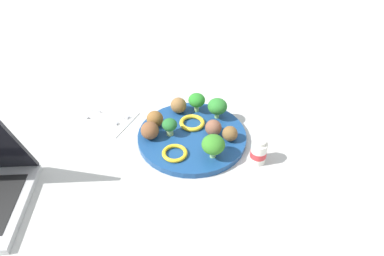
{
  "coord_description": "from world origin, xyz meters",
  "views": [
    {
      "loc": [
        -0.23,
        0.63,
        0.59
      ],
      "look_at": [
        0.0,
        0.0,
        0.04
      ],
      "focal_mm": 32.13,
      "sensor_mm": 36.0,
      "label": 1
    }
  ],
  "objects_px": {
    "broccoli_floret_center": "(213,145)",
    "broccoli_floret_mid_left": "(197,100)",
    "plate": "(192,136)",
    "knife": "(104,111)",
    "napkin": "(103,116)",
    "yogurt_bottle": "(259,152)",
    "broccoli_floret_back_right": "(217,107)",
    "pepper_ring_center": "(192,123)",
    "meatball_front_left": "(213,128)",
    "meatball_mid_left": "(179,105)",
    "pepper_ring_front_left": "(175,153)",
    "broccoli_floret_front_right": "(170,125)",
    "meatball_back_right": "(230,134)",
    "fork": "(96,118)",
    "meatball_back_left": "(155,119)",
    "meatball_front_right": "(150,130)"
  },
  "relations": [
    {
      "from": "pepper_ring_front_left",
      "to": "fork",
      "type": "distance_m",
      "value": 0.27
    },
    {
      "from": "broccoli_floret_mid_left",
      "to": "meatball_back_right",
      "type": "height_order",
      "value": "broccoli_floret_mid_left"
    },
    {
      "from": "broccoli_floret_mid_left",
      "to": "napkin",
      "type": "xyz_separation_m",
      "value": [
        0.25,
        0.1,
        -0.05
      ]
    },
    {
      "from": "broccoli_floret_mid_left",
      "to": "meatball_mid_left",
      "type": "distance_m",
      "value": 0.05
    },
    {
      "from": "plate",
      "to": "knife",
      "type": "bearing_deg",
      "value": -4.54
    },
    {
      "from": "pepper_ring_center",
      "to": "fork",
      "type": "distance_m",
      "value": 0.27
    },
    {
      "from": "meatball_front_left",
      "to": "knife",
      "type": "bearing_deg",
      "value": -0.68
    },
    {
      "from": "broccoli_floret_mid_left",
      "to": "yogurt_bottle",
      "type": "height_order",
      "value": "broccoli_floret_mid_left"
    },
    {
      "from": "broccoli_floret_mid_left",
      "to": "knife",
      "type": "xyz_separation_m",
      "value": [
        0.25,
        0.08,
        -0.04
      ]
    },
    {
      "from": "plate",
      "to": "broccoli_floret_back_right",
      "type": "xyz_separation_m",
      "value": [
        -0.04,
        -0.09,
        0.04
      ]
    },
    {
      "from": "broccoli_floret_front_right",
      "to": "meatball_back_right",
      "type": "relative_size",
      "value": 1.23
    },
    {
      "from": "meatball_back_left",
      "to": "broccoli_floret_center",
      "type": "bearing_deg",
      "value": 160.53
    },
    {
      "from": "meatball_front_left",
      "to": "meatball_back_right",
      "type": "xyz_separation_m",
      "value": [
        -0.05,
        0.01,
        -0.0
      ]
    },
    {
      "from": "fork",
      "to": "knife",
      "type": "height_order",
      "value": "same"
    },
    {
      "from": "plate",
      "to": "yogurt_bottle",
      "type": "distance_m",
      "value": 0.18
    },
    {
      "from": "broccoli_floret_mid_left",
      "to": "broccoli_floret_back_right",
      "type": "height_order",
      "value": "broccoli_floret_back_right"
    },
    {
      "from": "broccoli_floret_mid_left",
      "to": "plate",
      "type": "bearing_deg",
      "value": 102.26
    },
    {
      "from": "meatball_front_left",
      "to": "pepper_ring_center",
      "type": "xyz_separation_m",
      "value": [
        0.06,
        -0.02,
        -0.02
      ]
    },
    {
      "from": "meatball_front_right",
      "to": "broccoli_floret_mid_left",
      "type": "bearing_deg",
      "value": -116.76
    },
    {
      "from": "broccoli_floret_center",
      "to": "broccoli_floret_mid_left",
      "type": "bearing_deg",
      "value": -59.04
    },
    {
      "from": "knife",
      "to": "pepper_ring_center",
      "type": "bearing_deg",
      "value": -176.59
    },
    {
      "from": "broccoli_floret_mid_left",
      "to": "meatball_front_left",
      "type": "relative_size",
      "value": 1.3
    },
    {
      "from": "plate",
      "to": "meatball_front_left",
      "type": "distance_m",
      "value": 0.06
    },
    {
      "from": "broccoli_floret_mid_left",
      "to": "knife",
      "type": "height_order",
      "value": "broccoli_floret_mid_left"
    },
    {
      "from": "meatball_mid_left",
      "to": "pepper_ring_front_left",
      "type": "xyz_separation_m",
      "value": [
        -0.05,
        0.16,
        -0.02
      ]
    },
    {
      "from": "plate",
      "to": "meatball_mid_left",
      "type": "distance_m",
      "value": 0.11
    },
    {
      "from": "meatball_back_left",
      "to": "pepper_ring_front_left",
      "type": "height_order",
      "value": "meatball_back_left"
    },
    {
      "from": "pepper_ring_front_left",
      "to": "meatball_front_left",
      "type": "bearing_deg",
      "value": -121.89
    },
    {
      "from": "broccoli_floret_back_right",
      "to": "pepper_ring_center",
      "type": "distance_m",
      "value": 0.08
    },
    {
      "from": "broccoli_floret_mid_left",
      "to": "fork",
      "type": "height_order",
      "value": "broccoli_floret_mid_left"
    },
    {
      "from": "fork",
      "to": "pepper_ring_front_left",
      "type": "bearing_deg",
      "value": 164.8
    },
    {
      "from": "broccoli_floret_mid_left",
      "to": "meatball_mid_left",
      "type": "bearing_deg",
      "value": 23.96
    },
    {
      "from": "pepper_ring_center",
      "to": "knife",
      "type": "bearing_deg",
      "value": 3.41
    },
    {
      "from": "broccoli_floret_back_right",
      "to": "meatball_mid_left",
      "type": "relative_size",
      "value": 1.32
    },
    {
      "from": "broccoli_floret_back_right",
      "to": "meatball_back_left",
      "type": "xyz_separation_m",
      "value": [
        0.14,
        0.09,
        -0.01
      ]
    },
    {
      "from": "pepper_ring_front_left",
      "to": "meatball_back_right",
      "type": "bearing_deg",
      "value": -138.34
    },
    {
      "from": "plate",
      "to": "napkin",
      "type": "height_order",
      "value": "plate"
    },
    {
      "from": "plate",
      "to": "knife",
      "type": "distance_m",
      "value": 0.27
    },
    {
      "from": "meatball_front_left",
      "to": "fork",
      "type": "xyz_separation_m",
      "value": [
        0.33,
        0.03,
        -0.03
      ]
    },
    {
      "from": "broccoli_floret_mid_left",
      "to": "broccoli_floret_front_right",
      "type": "relative_size",
      "value": 1.15
    },
    {
      "from": "meatball_back_left",
      "to": "meatball_front_left",
      "type": "bearing_deg",
      "value": -173.91
    },
    {
      "from": "broccoli_floret_mid_left",
      "to": "yogurt_bottle",
      "type": "relative_size",
      "value": 0.83
    },
    {
      "from": "plate",
      "to": "meatball_front_right",
      "type": "xyz_separation_m",
      "value": [
        0.1,
        0.05,
        0.03
      ]
    },
    {
      "from": "pepper_ring_center",
      "to": "pepper_ring_front_left",
      "type": "xyz_separation_m",
      "value": [
        0.0,
        0.12,
        -0.0
      ]
    },
    {
      "from": "pepper_ring_front_left",
      "to": "knife",
      "type": "relative_size",
      "value": 0.42
    },
    {
      "from": "knife",
      "to": "broccoli_floret_center",
      "type": "bearing_deg",
      "value": 166.56
    },
    {
      "from": "broccoli_floret_center",
      "to": "meatball_back_left",
      "type": "bearing_deg",
      "value": -19.47
    },
    {
      "from": "meatball_mid_left",
      "to": "meatball_front_left",
      "type": "bearing_deg",
      "value": 153.08
    },
    {
      "from": "broccoli_floret_back_right",
      "to": "pepper_ring_center",
      "type": "height_order",
      "value": "broccoli_floret_back_right"
    },
    {
      "from": "broccoli_floret_center",
      "to": "meatball_mid_left",
      "type": "distance_m",
      "value": 0.2
    }
  ]
}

